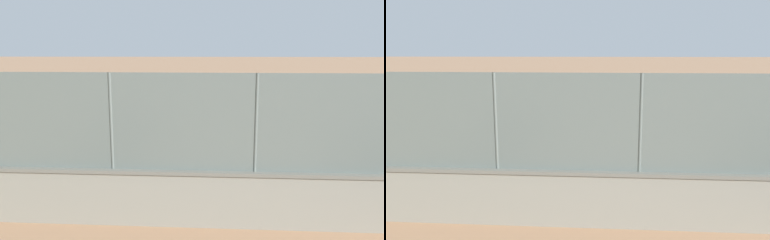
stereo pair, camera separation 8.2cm
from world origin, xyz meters
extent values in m
plane|color=tan|center=(0.00, 0.00, 0.00)|extent=(260.00, 260.00, 0.00)
cube|color=gray|center=(0.08, 13.20, 0.61)|extent=(32.30, 1.17, 1.23)
cube|color=slate|center=(0.08, 13.20, 1.27)|extent=(32.30, 1.23, 0.08)
cube|color=slate|center=(0.08, 13.20, 2.38)|extent=(31.65, 0.86, 2.16)
cylinder|color=slate|center=(0.08, 13.20, 2.38)|extent=(0.07, 0.07, 2.16)
cylinder|color=slate|center=(3.24, 13.11, 2.38)|extent=(0.07, 0.07, 2.16)
cylinder|color=#591919|center=(2.51, 7.73, 0.37)|extent=(0.21, 0.21, 0.73)
cylinder|color=#591919|center=(2.66, 7.86, 0.37)|extent=(0.21, 0.21, 0.73)
cylinder|color=#429951|center=(2.58, 7.80, 1.00)|extent=(0.48, 0.48, 0.54)
cylinder|color=#936B4C|center=(2.40, 7.57, 1.11)|extent=(0.41, 0.45, 0.16)
cylinder|color=#936B4C|center=(2.99, 7.76, 1.11)|extent=(0.41, 0.45, 0.16)
sphere|color=#936B4C|center=(2.58, 7.80, 1.37)|extent=(0.21, 0.21, 0.21)
cylinder|color=navy|center=(2.58, 7.80, 1.46)|extent=(0.31, 0.31, 0.05)
cylinder|color=black|center=(3.11, 7.62, 1.11)|extent=(0.23, 0.25, 0.04)
ellipsoid|color=#333338|center=(3.26, 7.46, 1.11)|extent=(0.22, 0.24, 0.24)
cylinder|color=#B2B2B2|center=(2.13, -0.30, 0.38)|extent=(0.17, 0.17, 0.75)
cylinder|color=#B2B2B2|center=(2.10, -0.10, 0.38)|extent=(0.17, 0.17, 0.75)
cylinder|color=#D14C42|center=(2.12, -0.20, 1.03)|extent=(0.38, 0.38, 0.55)
cylinder|color=brown|center=(2.21, -0.48, 1.14)|extent=(0.54, 0.16, 0.16)
cylinder|color=brown|center=(2.37, 0.12, 1.14)|extent=(0.54, 0.16, 0.16)
sphere|color=brown|center=(2.12, -0.20, 1.41)|extent=(0.21, 0.21, 0.21)
cylinder|color=navy|center=(2.12, -0.20, 1.50)|extent=(0.25, 0.25, 0.05)
sphere|color=orange|center=(3.96, 9.65, 1.08)|extent=(0.12, 0.12, 0.12)
camera|label=1|loc=(1.15, 21.32, 4.01)|focal=35.88mm
camera|label=2|loc=(1.07, 21.31, 4.01)|focal=35.88mm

